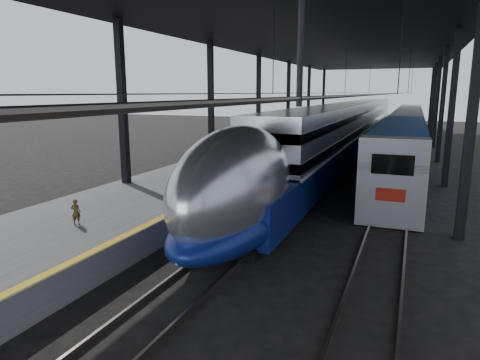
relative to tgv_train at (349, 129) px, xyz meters
The scene contains 8 objects.
ground 28.63m from the tgv_train, 94.02° to the right, with size 160.00×160.00×0.00m, color black.
platform 10.24m from the tgv_train, 122.97° to the right, with size 6.00×80.00×1.00m, color #4C4C4F.
yellow_strip 8.97m from the tgv_train, 107.66° to the right, with size 0.30×80.00×0.01m, color gold.
rails 9.08m from the tgv_train, 73.57° to the right, with size 6.52×80.00×0.16m.
canopy 10.98m from the tgv_train, 90.67° to the right, with size 18.00×75.00×9.47m.
tgv_train is the anchor object (origin of this frame).
second_train 6.38m from the tgv_train, 38.35° to the left, with size 2.72×56.05×3.74m.
child 30.47m from the tgv_train, 99.47° to the right, with size 0.33×0.22×0.91m, color #433016.
Camera 1 is at (7.69, -12.69, 5.54)m, focal length 32.00 mm.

